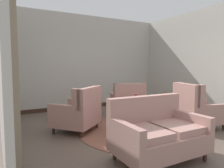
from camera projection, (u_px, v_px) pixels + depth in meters
ground at (149, 134)px, 4.29m from camera, size 9.12×9.12×0.00m
wall_back at (88, 62)px, 6.99m from camera, size 5.42×0.08×3.07m
wall_left at (0, 59)px, 3.73m from camera, size 0.08×4.56×3.07m
wall_right at (198, 62)px, 6.29m from camera, size 0.08×4.56×3.07m
baseboard_back at (89, 106)px, 7.07m from camera, size 5.26×0.03×0.12m
area_rug at (141, 130)px, 4.55m from camera, size 2.72×2.72×0.01m
window_with_curtains at (8, 62)px, 3.42m from camera, size 0.12×2.02×2.58m
coffee_table at (137, 115)px, 4.28m from camera, size 0.84×0.84×0.51m
porcelain_vase at (136, 104)px, 4.28m from camera, size 0.17×0.17×0.33m
settee at (157, 133)px, 3.14m from camera, size 1.36×0.87×0.93m
armchair_near_window at (128, 102)px, 5.77m from camera, size 1.10×1.12×0.95m
armchair_far_left at (196, 109)px, 4.74m from camera, size 1.07×1.00×1.02m
armchair_beside_settee at (79, 112)px, 4.48m from camera, size 1.19×1.19×0.97m
side_table at (170, 105)px, 5.27m from camera, size 0.48×0.48×0.72m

